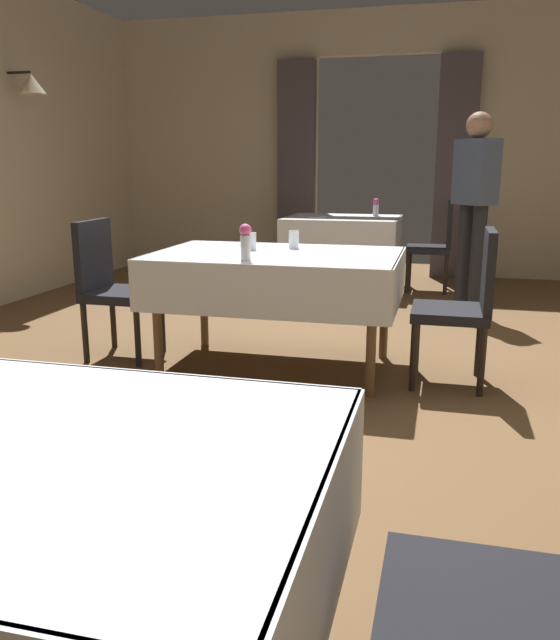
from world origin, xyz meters
TOP-DOWN VIEW (x-y plane):
  - ground at (0.00, 0.00)m, footprint 10.08×10.08m
  - wall_back at (0.00, 4.18)m, footprint 6.40×0.27m
  - dining_table_mid at (-0.16, 0.20)m, footprint 1.53×1.02m
  - dining_table_far at (-0.20, 3.12)m, footprint 1.19×0.96m
  - chair_near_right at (1.07, -2.56)m, footprint 0.44×0.44m
  - chair_mid_left at (-1.32, 0.18)m, footprint 0.44×0.44m
  - chair_mid_right at (0.99, 0.16)m, footprint 0.44×0.44m
  - chair_far_right at (0.77, 3.15)m, footprint 0.45×0.44m
  - flower_vase_mid at (-0.25, -0.16)m, footprint 0.07×0.07m
  - glass_mid_b at (-0.11, 0.43)m, footprint 0.07×0.07m
  - glass_mid_c at (-0.37, 0.31)m, footprint 0.07×0.07m
  - flower_vase_far at (0.11, 3.37)m, footprint 0.07×0.07m
  - plate_far_b at (-0.46, 3.04)m, footprint 0.20×0.20m
  - person_waiter_by_doorway at (1.08, 2.20)m, footprint 0.40×0.42m

SIDE VIEW (x-z plane):
  - ground at x=0.00m, z-range 0.00..0.00m
  - chair_near_right at x=1.07m, z-range 0.05..0.98m
  - chair_mid_left at x=-1.32m, z-range 0.05..0.98m
  - chair_mid_right at x=0.99m, z-range 0.05..0.98m
  - chair_far_right at x=0.77m, z-range 0.05..0.98m
  - dining_table_far at x=-0.20m, z-range 0.27..1.02m
  - dining_table_mid at x=-0.16m, z-range 0.28..1.03m
  - plate_far_b at x=-0.46m, z-range 0.75..0.76m
  - glass_mid_c at x=-0.37m, z-range 0.75..0.86m
  - glass_mid_b at x=-0.11m, z-range 0.75..0.87m
  - flower_vase_far at x=0.11m, z-range 0.76..0.94m
  - flower_vase_mid at x=-0.25m, z-range 0.76..0.97m
  - person_waiter_by_doorway at x=1.08m, z-range 0.16..1.88m
  - wall_back at x=0.00m, z-range 0.01..3.01m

